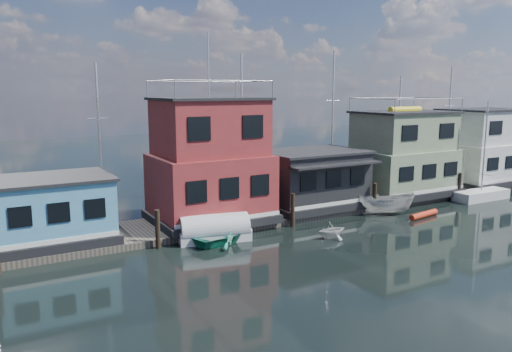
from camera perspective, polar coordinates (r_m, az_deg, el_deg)
ground at (r=28.61m, az=21.53°, el=-8.66°), size 160.00×160.00×0.00m
dock at (r=36.90m, az=6.94°, el=-3.61°), size 48.00×5.00×0.40m
houseboat_blue at (r=29.70m, az=-22.20°, el=-3.62°), size 6.40×4.90×3.66m
houseboat_red at (r=31.89m, az=-5.29°, el=1.44°), size 7.40×5.90×11.86m
houseboat_dark at (r=36.14m, az=6.39°, el=-0.30°), size 7.40×6.10×4.06m
houseboat_green at (r=41.87m, az=16.44°, el=2.32°), size 8.40×5.90×7.03m
houseboat_white at (r=49.52m, az=24.52°, el=2.93°), size 8.40×5.90×6.66m
pilings at (r=34.34m, az=9.30°, el=-3.14°), size 42.28×0.28×2.20m
background_masts at (r=43.66m, az=7.42°, el=5.57°), size 36.40×0.16×12.00m
day_sailer at (r=43.97m, az=24.33°, el=-1.91°), size 5.00×1.75×7.85m
dinghy_white at (r=30.21m, az=8.60°, el=-6.10°), size 1.97×1.71×1.00m
tarp_runabout at (r=29.42m, az=-4.80°, el=-6.19°), size 4.42×2.48×1.69m
dinghy_teal at (r=29.29m, az=-3.56°, el=-6.68°), size 4.78×4.05×0.84m
motorboat at (r=36.56m, az=14.61°, el=-3.05°), size 4.24×3.47×1.57m
red_kayak at (r=36.49m, az=18.61°, el=-4.21°), size 2.89×0.88×0.42m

